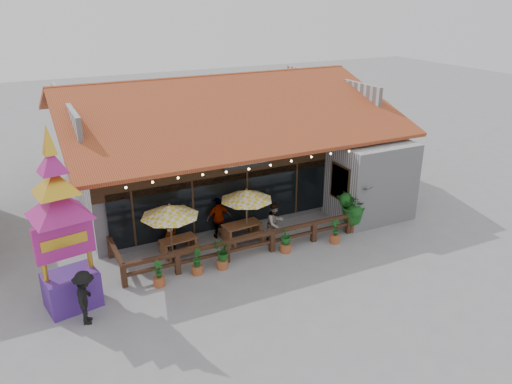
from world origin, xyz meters
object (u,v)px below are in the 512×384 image
thai_sign_tower (59,209)px  picnic_table_left (179,244)px  umbrella_right (246,195)px  tropical_plant (353,204)px  picnic_table_right (242,229)px  umbrella_left (170,211)px  pedestrian (85,298)px

thai_sign_tower → picnic_table_left: bearing=23.5°
umbrella_right → tropical_plant: (4.61, -1.21, -0.83)m
umbrella_right → picnic_table_right: umbrella_right is taller
thai_sign_tower → umbrella_left: bearing=21.1°
picnic_table_left → tropical_plant: (7.62, -1.29, 0.76)m
picnic_table_left → thai_sign_tower: 5.64m
umbrella_left → umbrella_right: (3.37, 0.27, -0.05)m
thai_sign_tower → tropical_plant: size_ratio=3.15×
umbrella_right → picnic_table_left: bearing=178.4°
picnic_table_right → pedestrian: size_ratio=0.93×
umbrella_right → picnic_table_left: (-3.00, 0.09, -1.59)m
picnic_table_left → tropical_plant: bearing=-9.6°
picnic_table_right → pedestrian: (-6.82, -2.99, 0.39)m
umbrella_right → pedestrian: size_ratio=1.28×
umbrella_right → pedestrian: (-7.03, -2.96, -1.14)m
umbrella_left → picnic_table_right: umbrella_left is taller
picnic_table_left → thai_sign_tower: (-4.32, -1.88, 3.11)m
umbrella_right → tropical_plant: size_ratio=1.10×
umbrella_right → tropical_plant: umbrella_right is taller
picnic_table_right → tropical_plant: (4.82, -1.25, 0.70)m
thai_sign_tower → pedestrian: bearing=-75.7°
thai_sign_tower → tropical_plant: 12.18m
umbrella_right → pedestrian: bearing=-157.2°
picnic_table_right → thai_sign_tower: 7.95m
tropical_plant → pedestrian: (-11.64, -1.75, -0.31)m
umbrella_right → picnic_table_left: size_ratio=1.52×
picnic_table_left → pedestrian: size_ratio=0.84×
picnic_table_right → pedestrian: bearing=-156.3°
picnic_table_left → picnic_table_right: (2.79, -0.05, 0.06)m
tropical_plant → pedestrian: size_ratio=1.17×
thai_sign_tower → tropical_plant: (11.93, 0.59, -2.34)m
picnic_table_right → thai_sign_tower: bearing=-165.5°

